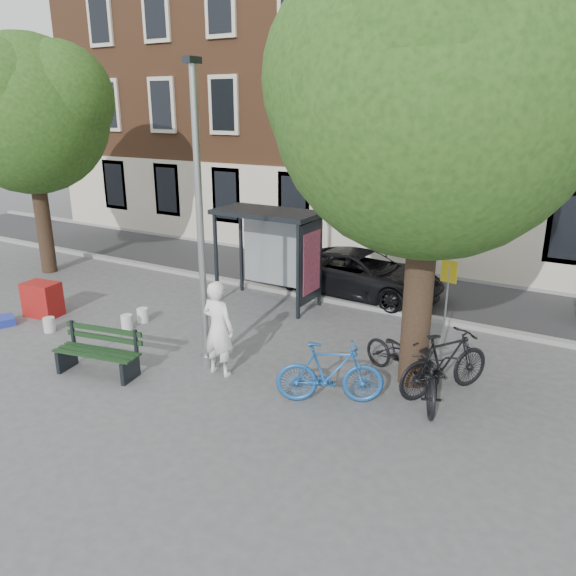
% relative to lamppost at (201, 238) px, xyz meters
% --- Properties ---
extents(ground, '(90.00, 90.00, 0.00)m').
position_rel_lamppost_xyz_m(ground, '(0.00, 0.00, -2.78)').
color(ground, '#4C4C4F').
rests_on(ground, ground).
extents(road, '(40.00, 4.00, 0.01)m').
position_rel_lamppost_xyz_m(road, '(0.00, 7.00, -2.78)').
color(road, '#28282B').
rests_on(road, ground).
extents(curb_near, '(40.00, 0.25, 0.12)m').
position_rel_lamppost_xyz_m(curb_near, '(0.00, 5.00, -2.72)').
color(curb_near, gray).
rests_on(curb_near, ground).
extents(curb_far, '(40.00, 0.25, 0.12)m').
position_rel_lamppost_xyz_m(curb_far, '(0.00, 9.00, -2.72)').
color(curb_far, gray).
rests_on(curb_far, ground).
extents(building_row, '(30.00, 8.00, 14.00)m').
position_rel_lamppost_xyz_m(building_row, '(0.00, 13.00, 4.22)').
color(building_row, brown).
rests_on(building_row, ground).
extents(lamppost, '(0.28, 0.35, 6.11)m').
position_rel_lamppost_xyz_m(lamppost, '(0.00, 0.00, 0.00)').
color(lamppost, '#9EA0A3').
rests_on(lamppost, ground).
extents(tree_right, '(5.76, 5.60, 8.20)m').
position_rel_lamppost_xyz_m(tree_right, '(4.01, 1.38, 2.83)').
color(tree_right, black).
rests_on(tree_right, ground).
extents(tree_left, '(5.18, 4.86, 7.40)m').
position_rel_lamppost_xyz_m(tree_left, '(-8.99, 2.88, 2.43)').
color(tree_left, black).
rests_on(tree_left, ground).
extents(bus_shelter, '(2.85, 1.45, 2.62)m').
position_rel_lamppost_xyz_m(bus_shelter, '(-0.61, 4.11, -0.87)').
color(bus_shelter, '#1E2328').
rests_on(bus_shelter, ground).
extents(painter, '(0.74, 0.50, 1.99)m').
position_rel_lamppost_xyz_m(painter, '(0.46, -0.15, -1.79)').
color(painter, white).
rests_on(painter, ground).
extents(bench, '(1.89, 0.92, 0.93)m').
position_rel_lamppost_xyz_m(bench, '(-1.68, -1.40, -2.35)').
color(bench, '#1E2328').
rests_on(bench, ground).
extents(bike_a, '(1.97, 1.25, 0.98)m').
position_rel_lamppost_xyz_m(bike_a, '(3.74, 1.60, -2.29)').
color(bike_a, black).
rests_on(bike_a, ground).
extents(bike_b, '(2.02, 1.44, 1.20)m').
position_rel_lamppost_xyz_m(bike_b, '(2.93, -0.06, -2.19)').
color(bike_b, '#1C539C').
rests_on(bike_b, ground).
extents(bike_c, '(1.56, 2.32, 1.15)m').
position_rel_lamppost_xyz_m(bike_c, '(4.46, 0.98, -2.21)').
color(bike_c, black).
rests_on(bike_c, ground).
extents(bike_d, '(1.65, 2.09, 1.26)m').
position_rel_lamppost_xyz_m(bike_d, '(4.66, 1.35, -2.15)').
color(bike_d, black).
rests_on(bike_d, ground).
extents(car_dark, '(4.78, 2.35, 1.31)m').
position_rel_lamppost_xyz_m(car_dark, '(0.95, 6.00, -2.13)').
color(car_dark, black).
rests_on(car_dark, ground).
extents(red_stand, '(0.97, 0.72, 0.90)m').
position_rel_lamppost_xyz_m(red_stand, '(-5.58, 0.20, -2.33)').
color(red_stand, maroon).
rests_on(red_stand, ground).
extents(blue_crate, '(0.67, 0.59, 0.20)m').
position_rel_lamppost_xyz_m(blue_crate, '(-5.88, -0.70, -2.68)').
color(blue_crate, '#22319C').
rests_on(blue_crate, ground).
extents(bucket_a, '(0.34, 0.34, 0.36)m').
position_rel_lamppost_xyz_m(bucket_a, '(-3.00, 0.64, -2.60)').
color(bucket_a, silver).
rests_on(bucket_a, ground).
extents(bucket_b, '(0.33, 0.33, 0.36)m').
position_rel_lamppost_xyz_m(bucket_b, '(-4.49, -0.46, -2.60)').
color(bucket_b, silver).
rests_on(bucket_b, ground).
extents(bucket_c, '(0.29, 0.29, 0.36)m').
position_rel_lamppost_xyz_m(bucket_c, '(-3.00, 1.18, -2.60)').
color(bucket_c, white).
rests_on(bucket_c, ground).
extents(notice_sign, '(0.36, 0.11, 2.13)m').
position_rel_lamppost_xyz_m(notice_sign, '(4.12, 3.20, -1.20)').
color(notice_sign, '#9EA0A3').
rests_on(notice_sign, ground).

